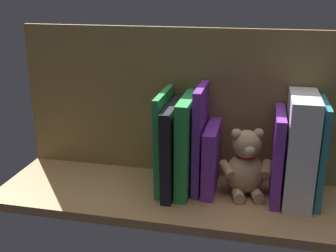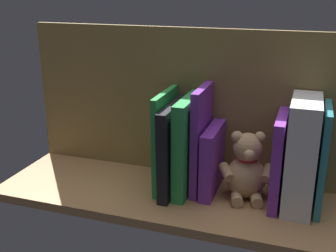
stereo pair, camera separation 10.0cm
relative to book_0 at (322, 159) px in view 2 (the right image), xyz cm
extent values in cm
cube|color=#A87A4C|center=(35.35, 4.03, -13.19)|extent=(85.11, 29.86, 2.20)
cube|color=olive|center=(35.35, -8.65, 7.48)|extent=(85.11, 1.50, 39.13)
cube|color=teal|center=(0.00, 0.00, 0.00)|extent=(1.47, 14.99, 24.18)
cube|color=white|center=(4.55, 0.86, 0.79)|extent=(6.49, 16.51, 25.77)
cube|color=purple|center=(9.49, 0.52, -1.39)|extent=(2.26, 16.03, 21.41)
ellipsoid|color=tan|center=(16.75, 0.31, -7.01)|extent=(11.51, 10.78, 10.16)
sphere|color=tan|center=(16.75, 0.31, 0.69)|extent=(6.99, 6.99, 6.99)
sphere|color=tan|center=(14.21, -0.35, 3.31)|extent=(2.70, 2.70, 2.70)
sphere|color=tan|center=(19.29, 0.96, 3.31)|extent=(2.70, 2.70, 2.70)
sphere|color=#DBB77F|center=(16.01, 3.18, 0.17)|extent=(2.70, 2.70, 2.70)
cylinder|color=tan|center=(11.76, 0.33, -5.23)|extent=(2.85, 5.20, 3.76)
cylinder|color=tan|center=(21.11, 2.75, -5.23)|extent=(4.79, 5.46, 3.76)
cylinder|color=tan|center=(13.45, 3.92, -10.74)|extent=(3.57, 4.37, 2.70)
cylinder|color=tan|center=(17.88, 5.06, -10.74)|extent=(3.57, 4.37, 2.70)
torus|color=red|center=(16.75, 0.31, -2.09)|extent=(5.65, 5.65, 0.79)
cube|color=purple|center=(25.15, 0.12, -3.74)|extent=(3.04, 15.24, 16.70)
cube|color=purple|center=(28.19, -0.25, 1.06)|extent=(1.90, 14.49, 26.31)
cube|color=green|center=(31.20, 1.22, -0.17)|extent=(2.99, 17.44, 23.85)
cube|color=black|center=(34.50, 2.04, -0.98)|extent=(2.81, 19.07, 22.26)
cube|color=green|center=(37.07, 0.84, 0.26)|extent=(1.74, 16.67, 24.72)
camera|label=1|loc=(14.47, 96.68, 37.63)|focal=45.16mm
camera|label=2|loc=(4.82, 93.96, 37.63)|focal=45.16mm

